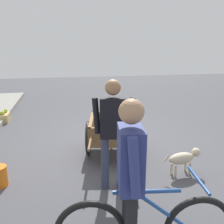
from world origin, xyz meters
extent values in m
plane|color=#47474C|center=(0.00, 0.00, 0.00)|extent=(24.00, 24.00, 0.00)
cube|color=brown|center=(-0.40, 0.08, 0.40)|extent=(1.23, 0.99, 0.10)
cube|color=brown|center=(0.11, -0.02, 0.57)|extent=(0.21, 0.80, 0.24)
cube|color=brown|center=(-0.91, 0.18, 0.57)|extent=(0.21, 0.80, 0.24)
cube|color=brown|center=(-0.33, 0.45, 0.57)|extent=(1.09, 0.27, 0.24)
cube|color=brown|center=(-0.47, -0.28, 0.57)|extent=(1.09, 0.27, 0.24)
torus|color=black|center=(-0.31, 0.52, 0.32)|extent=(0.64, 0.18, 0.64)
torus|color=black|center=(-0.48, -0.35, 0.32)|extent=(0.64, 0.18, 0.64)
cylinder|color=#9E9EA8|center=(-0.40, 0.08, 0.32)|extent=(0.21, 0.87, 0.04)
cylinder|color=brown|center=(-1.14, 0.57, 0.55)|extent=(0.55, 0.14, 0.04)
cylinder|color=brown|center=(-1.27, -0.09, 0.55)|extent=(0.55, 0.14, 0.04)
cylinder|color=#9E9EA8|center=(0.06, -0.01, 0.18)|extent=(0.04, 0.04, 0.35)
ellipsoid|color=gold|center=(-0.53, 0.17, 0.62)|extent=(0.17, 0.07, 0.15)
ellipsoid|color=gold|center=(-0.52, 0.17, 0.63)|extent=(0.19, 0.08, 0.10)
ellipsoid|color=gold|center=(-0.51, 0.18, 0.64)|extent=(0.19, 0.09, 0.05)
ellipsoid|color=gold|center=(-0.49, 0.18, 0.65)|extent=(0.19, 0.07, 0.11)
ellipsoid|color=gold|center=(-0.48, 0.19, 0.66)|extent=(0.18, 0.08, 0.13)
ellipsoid|color=gold|center=(-0.67, 0.40, 0.58)|extent=(0.17, 0.05, 0.15)
ellipsoid|color=gold|center=(-0.64, 0.40, 0.59)|extent=(0.18, 0.14, 0.05)
ellipsoid|color=gold|center=(-0.62, 0.40, 0.60)|extent=(0.18, 0.12, 0.13)
ellipsoid|color=gold|center=(-0.01, 0.07, 0.53)|extent=(0.18, 0.10, 0.15)
ellipsoid|color=gold|center=(0.02, 0.07, 0.54)|extent=(0.18, 0.12, 0.05)
ellipsoid|color=gold|center=(0.04, 0.07, 0.55)|extent=(0.18, 0.07, 0.14)
ellipsoid|color=gold|center=(-0.73, 0.19, 0.50)|extent=(0.18, 0.07, 0.13)
ellipsoid|color=gold|center=(-0.72, 0.20, 0.51)|extent=(0.18, 0.13, 0.11)
ellipsoid|color=gold|center=(-0.71, 0.20, 0.52)|extent=(0.18, 0.06, 0.05)
ellipsoid|color=gold|center=(-0.69, 0.20, 0.53)|extent=(0.19, 0.12, 0.11)
ellipsoid|color=gold|center=(-0.68, 0.21, 0.54)|extent=(0.18, 0.08, 0.15)
ellipsoid|color=gold|center=(-0.10, 0.13, 0.50)|extent=(0.17, 0.11, 0.16)
ellipsoid|color=gold|center=(-0.08, 0.13, 0.51)|extent=(0.19, 0.06, 0.09)
ellipsoid|color=gold|center=(-0.07, 0.14, 0.52)|extent=(0.19, 0.10, 0.05)
ellipsoid|color=gold|center=(-0.06, 0.14, 0.53)|extent=(0.19, 0.08, 0.10)
ellipsoid|color=gold|center=(-0.05, 0.15, 0.54)|extent=(0.18, 0.06, 0.13)
ellipsoid|color=gold|center=(-0.06, 0.08, 0.61)|extent=(0.18, 0.11, 0.13)
ellipsoid|color=gold|center=(-0.05, 0.09, 0.62)|extent=(0.19, 0.06, 0.08)
ellipsoid|color=gold|center=(-0.03, 0.09, 0.63)|extent=(0.19, 0.08, 0.09)
ellipsoid|color=gold|center=(-0.02, 0.09, 0.64)|extent=(0.17, 0.12, 0.14)
ellipsoid|color=gold|center=(-0.26, 0.24, 0.54)|extent=(0.17, 0.07, 0.15)
ellipsoid|color=gold|center=(-0.24, 0.24, 0.55)|extent=(0.19, 0.10, 0.08)
ellipsoid|color=gold|center=(-0.22, 0.24, 0.56)|extent=(0.19, 0.11, 0.09)
ellipsoid|color=gold|center=(-0.21, 0.25, 0.57)|extent=(0.18, 0.09, 0.13)
ellipsoid|color=gold|center=(-0.45, 0.00, 0.59)|extent=(0.18, 0.13, 0.13)
ellipsoid|color=gold|center=(-0.43, 0.00, 0.60)|extent=(0.18, 0.05, 0.04)
ellipsoid|color=gold|center=(-0.40, 0.00, 0.61)|extent=(0.17, 0.12, 0.15)
ellipsoid|color=gold|center=(-0.64, 0.30, 0.55)|extent=(0.18, 0.12, 0.14)
ellipsoid|color=gold|center=(-0.63, 0.31, 0.56)|extent=(0.18, 0.07, 0.11)
ellipsoid|color=gold|center=(-0.62, 0.31, 0.57)|extent=(0.18, 0.12, 0.04)
ellipsoid|color=gold|center=(-0.61, 0.31, 0.58)|extent=(0.19, 0.07, 0.09)
ellipsoid|color=gold|center=(-0.59, 0.32, 0.59)|extent=(0.18, 0.09, 0.14)
ellipsoid|color=gold|center=(-0.02, -0.06, 0.57)|extent=(0.18, 0.08, 0.13)
ellipsoid|color=gold|center=(-0.01, -0.05, 0.58)|extent=(0.19, 0.06, 0.08)
ellipsoid|color=gold|center=(0.01, -0.05, 0.59)|extent=(0.19, 0.11, 0.08)
ellipsoid|color=gold|center=(0.02, -0.05, 0.60)|extent=(0.17, 0.07, 0.15)
ellipsoid|color=gold|center=(-0.19, -0.04, 0.54)|extent=(0.18, 0.08, 0.15)
ellipsoid|color=gold|center=(-0.17, -0.04, 0.55)|extent=(0.19, 0.12, 0.05)
ellipsoid|color=gold|center=(-0.14, -0.04, 0.56)|extent=(0.17, 0.06, 0.15)
cylinder|color=#333851|center=(-1.51, 0.41, 0.38)|extent=(0.11, 0.11, 0.77)
cylinder|color=#333851|center=(-1.55, 0.19, 0.38)|extent=(0.11, 0.11, 0.77)
cube|color=black|center=(-1.53, 0.30, 1.04)|extent=(0.26, 0.37, 0.54)
sphere|color=#9E704C|center=(-1.53, 0.30, 1.45)|extent=(0.21, 0.21, 0.21)
cylinder|color=black|center=(-1.49, 0.52, 1.07)|extent=(0.08, 0.11, 0.49)
cylinder|color=black|center=(-1.57, 0.09, 1.07)|extent=(0.08, 0.16, 0.50)
cylinder|color=#234C93|center=(-2.82, 0.27, 0.73)|extent=(0.12, 0.60, 0.04)
cylinder|color=#234C93|center=(-2.80, 0.39, 0.56)|extent=(0.05, 0.11, 0.45)
cylinder|color=#234C93|center=(-2.84, 0.09, 0.51)|extent=(0.11, 0.53, 0.43)
ellipsoid|color=black|center=(-2.80, 0.41, 0.82)|extent=(0.20, 0.08, 0.06)
cylinder|color=#234C93|center=(-2.88, -0.18, 0.83)|extent=(0.46, 0.09, 0.03)
cylinder|color=black|center=(-2.69, 0.40, 0.39)|extent=(0.11, 0.11, 0.77)
cube|color=navy|center=(-2.80, 0.42, 1.05)|extent=(0.37, 0.25, 0.55)
sphere|color=tan|center=(-2.80, 0.42, 1.46)|extent=(0.21, 0.21, 0.21)
cylinder|color=navy|center=(-2.58, 0.39, 1.07)|extent=(0.08, 0.16, 0.50)
cylinder|color=navy|center=(-3.01, 0.45, 1.07)|extent=(0.08, 0.12, 0.50)
ellipsoid|color=beige|center=(-1.37, -0.82, 0.27)|extent=(0.25, 0.46, 0.18)
sphere|color=beige|center=(-1.32, -1.09, 0.33)|extent=(0.14, 0.14, 0.14)
cylinder|color=beige|center=(-1.41, -0.55, 0.31)|extent=(0.04, 0.11, 0.12)
cylinder|color=beige|center=(-1.29, -0.94, 0.09)|extent=(0.04, 0.04, 0.18)
cylinder|color=beige|center=(-1.40, -0.96, 0.09)|extent=(0.04, 0.04, 0.18)
cylinder|color=beige|center=(-1.34, -0.68, 0.09)|extent=(0.04, 0.04, 0.18)
cylinder|color=beige|center=(-1.44, -0.70, 0.09)|extent=(0.04, 0.04, 0.18)
cube|color=tan|center=(2.22, 2.53, 0.11)|extent=(0.44, 0.32, 0.22)
sphere|color=#99BF33|center=(2.34, 2.47, 0.27)|extent=(0.10, 0.10, 0.10)
sphere|color=#99BF33|center=(2.17, 2.55, 0.26)|extent=(0.08, 0.08, 0.08)
sphere|color=#99BF33|center=(2.12, 2.50, 0.27)|extent=(0.10, 0.10, 0.10)
sphere|color=red|center=(2.18, 2.49, 0.26)|extent=(0.07, 0.07, 0.07)
camera|label=1|loc=(-4.64, 0.95, 1.95)|focal=39.92mm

